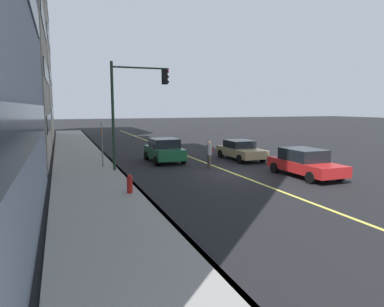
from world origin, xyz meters
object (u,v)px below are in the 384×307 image
(car_green, at_px, (164,150))
(pedestrian_with_backpack, at_px, (210,152))
(car_red, at_px, (305,163))
(traffic_light_mast, at_px, (134,98))
(street_sign_post, at_px, (102,142))
(fire_hydrant, at_px, (130,186))
(car_tan, at_px, (240,150))

(car_green, distance_m, pedestrian_with_backpack, 4.01)
(car_red, bearing_deg, traffic_light_mast, 59.76)
(car_green, height_order, street_sign_post, street_sign_post)
(traffic_light_mast, bearing_deg, car_green, -42.90)
(fire_hydrant, bearing_deg, street_sign_post, 2.49)
(car_tan, distance_m, traffic_light_mast, 8.93)
(street_sign_post, bearing_deg, car_red, -121.54)
(car_green, xyz_separation_m, car_tan, (-0.99, -5.39, -0.11))
(car_tan, distance_m, pedestrian_with_backpack, 4.38)
(car_green, height_order, pedestrian_with_backpack, pedestrian_with_backpack)
(pedestrian_with_backpack, bearing_deg, street_sign_post, 71.63)
(car_green, xyz_separation_m, pedestrian_with_backpack, (-3.55, -1.85, 0.18))
(car_red, distance_m, traffic_light_mast, 10.21)
(car_red, relative_size, pedestrian_with_backpack, 2.72)
(pedestrian_with_backpack, bearing_deg, traffic_light_mast, 80.50)
(car_red, height_order, street_sign_post, street_sign_post)
(car_red, xyz_separation_m, fire_hydrant, (-0.88, 9.69, -0.30))
(street_sign_post, bearing_deg, car_green, -70.76)
(car_red, xyz_separation_m, car_green, (7.64, 5.69, 0.05))
(car_tan, bearing_deg, street_sign_post, 93.02)
(car_tan, bearing_deg, traffic_light_mast, 102.76)
(traffic_light_mast, relative_size, street_sign_post, 2.21)
(street_sign_post, bearing_deg, traffic_light_mast, -127.38)
(traffic_light_mast, distance_m, street_sign_post, 3.34)
(street_sign_post, relative_size, fire_hydrant, 3.02)
(car_green, bearing_deg, traffic_light_mast, 137.10)
(car_red, xyz_separation_m, traffic_light_mast, (4.84, 8.29, 3.47))
(car_green, xyz_separation_m, street_sign_post, (-1.50, 4.30, 0.86))
(car_red, distance_m, fire_hydrant, 9.73)
(car_red, height_order, pedestrian_with_backpack, pedestrian_with_backpack)
(car_green, relative_size, fire_hydrant, 4.33)
(traffic_light_mast, height_order, fire_hydrant, traffic_light_mast)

